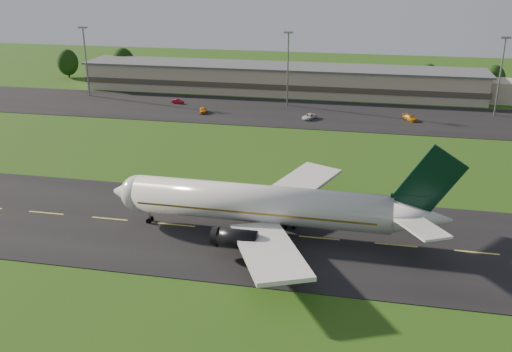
% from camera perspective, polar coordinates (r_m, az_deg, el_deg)
% --- Properties ---
extents(ground, '(360.00, 360.00, 0.00)m').
position_cam_1_polar(ground, '(88.84, -7.98, -4.91)').
color(ground, '#204D13').
rests_on(ground, ground).
extents(taxiway, '(220.00, 30.00, 0.10)m').
position_cam_1_polar(taxiway, '(88.82, -7.98, -4.89)').
color(taxiway, black).
rests_on(taxiway, ground).
extents(apron, '(260.00, 30.00, 0.10)m').
position_cam_1_polar(apron, '(154.59, 0.83, 6.48)').
color(apron, black).
rests_on(apron, ground).
extents(airliner, '(51.25, 42.18, 15.57)m').
position_cam_1_polar(airliner, '(83.48, 0.96, -2.92)').
color(airliner, white).
rests_on(airliner, ground).
extents(terminal, '(145.00, 16.00, 8.40)m').
position_cam_1_polar(terminal, '(176.06, 4.41, 9.50)').
color(terminal, tan).
rests_on(terminal, ground).
extents(light_mast_west, '(2.40, 1.20, 20.35)m').
position_cam_1_polar(light_mast_west, '(177.80, -16.70, 11.68)').
color(light_mast_west, gray).
rests_on(light_mast_west, ground).
extents(light_mast_centre, '(2.40, 1.20, 20.35)m').
position_cam_1_polar(light_mast_centre, '(158.92, 3.21, 11.51)').
color(light_mast_centre, gray).
rests_on(light_mast_centre, ground).
extents(light_mast_east, '(2.40, 1.20, 20.35)m').
position_cam_1_polar(light_mast_east, '(160.47, 23.33, 9.98)').
color(light_mast_east, gray).
rests_on(light_mast_east, ground).
extents(tree_line, '(196.93, 8.53, 10.74)m').
position_cam_1_polar(tree_line, '(183.95, 11.22, 10.02)').
color(tree_line, black).
rests_on(tree_line, ground).
extents(service_vehicle_a, '(2.88, 4.58, 1.45)m').
position_cam_1_polar(service_vehicle_a, '(153.59, -5.32, 6.59)').
color(service_vehicle_a, orange).
rests_on(service_vehicle_a, apron).
extents(service_vehicle_b, '(3.68, 1.77, 1.16)m').
position_cam_1_polar(service_vehicle_b, '(164.62, -7.84, 7.40)').
color(service_vehicle_b, '#A00A1F').
rests_on(service_vehicle_b, apron).
extents(service_vehicle_c, '(3.85, 5.24, 1.32)m').
position_cam_1_polar(service_vehicle_c, '(147.25, 5.33, 5.95)').
color(service_vehicle_c, silver).
rests_on(service_vehicle_c, apron).
extents(service_vehicle_d, '(4.30, 4.91, 1.36)m').
position_cam_1_polar(service_vehicle_d, '(150.47, 15.16, 5.64)').
color(service_vehicle_d, orange).
rests_on(service_vehicle_d, apron).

